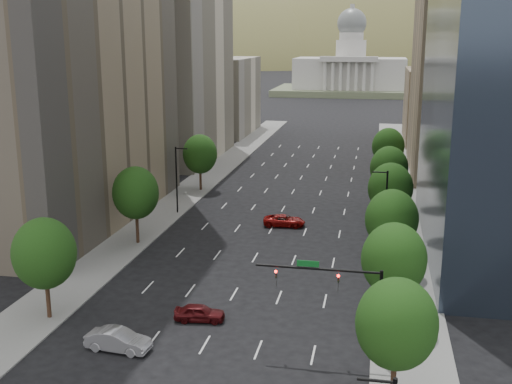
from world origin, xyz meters
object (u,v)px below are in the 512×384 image
Objects in this scene: traffic_signal at (345,292)px; car_maroon at (200,313)px; capitol at (350,73)px; car_silver at (118,340)px; car_red_far at (284,221)px.

traffic_signal reaches higher than car_maroon.
capitol reaches higher than car_silver.
capitol is at bearing -3.90° from car_red_far.
capitol is at bearing 92.74° from traffic_signal.
car_silver is (-6.14, -221.76, -7.76)m from capitol.
car_maroon is at bearing -31.63° from car_silver.
capitol is at bearing 4.01° from car_silver.
capitol is 11.63× the size of car_red_far.
traffic_signal is at bearing -168.28° from car_red_far.
car_red_far is (1.34, -187.71, -7.86)m from capitol.
traffic_signal reaches higher than car_silver.
car_maroon is (-1.54, -215.71, -7.86)m from capitol.
capitol is 215.86m from car_maroon.
car_maroon is 0.81× the size of car_red_far.
car_silver is at bearing -91.58° from capitol.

